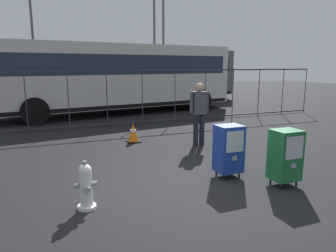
{
  "coord_description": "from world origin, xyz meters",
  "views": [
    {
      "loc": [
        -2.02,
        -4.59,
        2.13
      ],
      "look_at": [
        0.3,
        1.2,
        0.9
      ],
      "focal_mm": 33.08,
      "sensor_mm": 36.0,
      "label": 1
    }
  ],
  "objects_px": {
    "fire_hydrant": "(86,187)",
    "street_light_near_right": "(154,40)",
    "street_light_near_left": "(163,31)",
    "newspaper_box_secondary": "(229,148)",
    "street_light_far_left": "(32,22)",
    "pedestrian": "(199,110)",
    "bus_near": "(118,75)",
    "bus_far": "(146,72)",
    "newspaper_box_primary": "(285,155)",
    "traffic_cone": "(133,133)"
  },
  "relations": [
    {
      "from": "newspaper_box_primary",
      "to": "street_light_near_right",
      "type": "height_order",
      "value": "street_light_near_right"
    },
    {
      "from": "bus_near",
      "to": "street_light_far_left",
      "type": "xyz_separation_m",
      "value": [
        -3.47,
        6.36,
        2.86
      ]
    },
    {
      "from": "street_light_near_left",
      "to": "street_light_far_left",
      "type": "xyz_separation_m",
      "value": [
        -7.67,
        1.1,
        0.33
      ]
    },
    {
      "from": "fire_hydrant",
      "to": "bus_near",
      "type": "xyz_separation_m",
      "value": [
        2.63,
        9.25,
        1.36
      ]
    },
    {
      "from": "bus_near",
      "to": "street_light_far_left",
      "type": "distance_m",
      "value": 7.79
    },
    {
      "from": "traffic_cone",
      "to": "bus_far",
      "type": "relative_size",
      "value": 0.05
    },
    {
      "from": "bus_near",
      "to": "street_light_near_right",
      "type": "distance_m",
      "value": 6.53
    },
    {
      "from": "fire_hydrant",
      "to": "pedestrian",
      "type": "height_order",
      "value": "pedestrian"
    },
    {
      "from": "pedestrian",
      "to": "street_light_near_left",
      "type": "relative_size",
      "value": 0.23
    },
    {
      "from": "street_light_near_left",
      "to": "street_light_near_right",
      "type": "distance_m",
      "value": 0.86
    },
    {
      "from": "newspaper_box_secondary",
      "to": "street_light_far_left",
      "type": "relative_size",
      "value": 0.13
    },
    {
      "from": "newspaper_box_primary",
      "to": "bus_near",
      "type": "relative_size",
      "value": 0.09
    },
    {
      "from": "street_light_near_right",
      "to": "fire_hydrant",
      "type": "bearing_deg",
      "value": -113.23
    },
    {
      "from": "traffic_cone",
      "to": "street_light_near_right",
      "type": "xyz_separation_m",
      "value": [
        4.4,
        10.63,
        3.44
      ]
    },
    {
      "from": "newspaper_box_primary",
      "to": "street_light_near_left",
      "type": "relative_size",
      "value": 0.14
    },
    {
      "from": "newspaper_box_secondary",
      "to": "traffic_cone",
      "type": "relative_size",
      "value": 1.92
    },
    {
      "from": "street_light_near_right",
      "to": "bus_far",
      "type": "bearing_deg",
      "value": -138.51
    },
    {
      "from": "bus_far",
      "to": "street_light_far_left",
      "type": "xyz_separation_m",
      "value": [
        -6.22,
        1.94,
        2.86
      ]
    },
    {
      "from": "street_light_near_left",
      "to": "pedestrian",
      "type": "bearing_deg",
      "value": -106.58
    },
    {
      "from": "pedestrian",
      "to": "bus_far",
      "type": "bearing_deg",
      "value": 79.34
    },
    {
      "from": "newspaper_box_secondary",
      "to": "traffic_cone",
      "type": "height_order",
      "value": "newspaper_box_secondary"
    },
    {
      "from": "fire_hydrant",
      "to": "bus_far",
      "type": "distance_m",
      "value": 14.74
    },
    {
      "from": "pedestrian",
      "to": "bus_far",
      "type": "height_order",
      "value": "bus_far"
    },
    {
      "from": "street_light_near_left",
      "to": "street_light_far_left",
      "type": "relative_size",
      "value": 0.92
    },
    {
      "from": "bus_near",
      "to": "traffic_cone",
      "type": "bearing_deg",
      "value": -107.0
    },
    {
      "from": "newspaper_box_primary",
      "to": "street_light_near_right",
      "type": "relative_size",
      "value": 0.16
    },
    {
      "from": "pedestrian",
      "to": "street_light_near_right",
      "type": "height_order",
      "value": "street_light_near_right"
    },
    {
      "from": "newspaper_box_primary",
      "to": "bus_far",
      "type": "height_order",
      "value": "bus_far"
    },
    {
      "from": "street_light_near_left",
      "to": "bus_far",
      "type": "bearing_deg",
      "value": -149.84
    },
    {
      "from": "pedestrian",
      "to": "bus_near",
      "type": "distance_m",
      "value": 6.58
    },
    {
      "from": "street_light_near_left",
      "to": "street_light_near_right",
      "type": "xyz_separation_m",
      "value": [
        -0.65,
        -0.14,
        -0.54
      ]
    },
    {
      "from": "bus_far",
      "to": "street_light_near_left",
      "type": "distance_m",
      "value": 3.03
    },
    {
      "from": "bus_far",
      "to": "street_light_far_left",
      "type": "height_order",
      "value": "street_light_far_left"
    },
    {
      "from": "street_light_near_left",
      "to": "newspaper_box_primary",
      "type": "bearing_deg",
      "value": -102.9
    },
    {
      "from": "newspaper_box_secondary",
      "to": "street_light_far_left",
      "type": "bearing_deg",
      "value": 103.15
    },
    {
      "from": "fire_hydrant",
      "to": "street_light_near_right",
      "type": "xyz_separation_m",
      "value": [
        6.16,
        14.36,
        3.34
      ]
    },
    {
      "from": "newspaper_box_primary",
      "to": "traffic_cone",
      "type": "distance_m",
      "value": 4.44
    },
    {
      "from": "bus_near",
      "to": "bus_far",
      "type": "height_order",
      "value": "same"
    },
    {
      "from": "street_light_far_left",
      "to": "bus_far",
      "type": "bearing_deg",
      "value": -17.35
    },
    {
      "from": "newspaper_box_primary",
      "to": "street_light_far_left",
      "type": "distance_m",
      "value": 17.02
    },
    {
      "from": "newspaper_box_secondary",
      "to": "street_light_near_left",
      "type": "height_order",
      "value": "street_light_near_left"
    },
    {
      "from": "fire_hydrant",
      "to": "street_light_near_right",
      "type": "height_order",
      "value": "street_light_near_right"
    },
    {
      "from": "traffic_cone",
      "to": "street_light_near_right",
      "type": "distance_m",
      "value": 12.01
    },
    {
      "from": "pedestrian",
      "to": "street_light_near_right",
      "type": "xyz_separation_m",
      "value": [
        2.85,
        11.62,
        2.75
      ]
    },
    {
      "from": "newspaper_box_primary",
      "to": "traffic_cone",
      "type": "xyz_separation_m",
      "value": [
        -1.64,
        4.11,
        -0.31
      ]
    },
    {
      "from": "pedestrian",
      "to": "traffic_cone",
      "type": "height_order",
      "value": "pedestrian"
    },
    {
      "from": "newspaper_box_primary",
      "to": "street_light_far_left",
      "type": "bearing_deg",
      "value": 104.91
    },
    {
      "from": "fire_hydrant",
      "to": "newspaper_box_primary",
      "type": "relative_size",
      "value": 0.73
    },
    {
      "from": "street_light_near_left",
      "to": "street_light_far_left",
      "type": "height_order",
      "value": "street_light_far_left"
    },
    {
      "from": "newspaper_box_primary",
      "to": "bus_far",
      "type": "bearing_deg",
      "value": 82.04
    }
  ]
}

